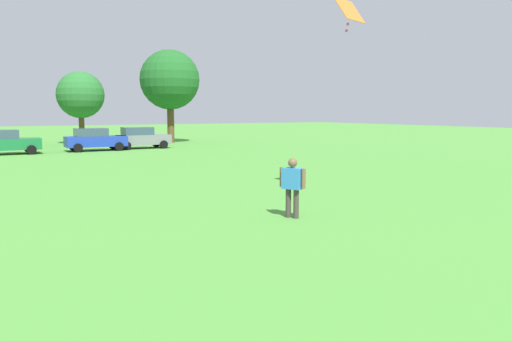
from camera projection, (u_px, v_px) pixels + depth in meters
ground_plane at (41, 167)px, 25.63m from camera, size 160.00×160.00×0.00m
adult_bystander at (292, 183)px, 13.37m from camera, size 0.51×0.71×1.65m
kite at (349, 11)px, 16.48m from camera, size 1.39×0.97×1.14m
parked_car_green_1 at (5, 142)px, 33.14m from camera, size 4.30×2.02×1.68m
parked_car_blue_2 at (95, 139)px, 36.33m from camera, size 4.30×2.02×1.68m
parked_car_gray_3 at (141, 138)px, 38.57m from camera, size 4.30×2.02×1.68m
tree_right at (80, 95)px, 43.45m from camera, size 4.14×4.14×6.45m
tree_far_right at (170, 80)px, 45.40m from camera, size 5.51×5.51×8.58m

